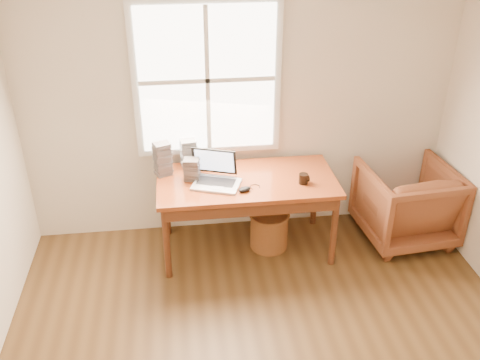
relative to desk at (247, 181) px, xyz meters
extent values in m
cube|color=white|center=(0.00, -1.80, 1.88)|extent=(4.00, 4.50, 0.02)
cube|color=beige|center=(0.00, 0.46, 0.57)|extent=(4.00, 0.02, 2.60)
cube|color=silver|center=(-0.30, 0.42, 0.82)|extent=(1.32, 0.05, 1.42)
cube|color=white|center=(-0.30, 0.39, 0.82)|extent=(1.20, 0.02, 1.30)
cube|color=silver|center=(-0.30, 0.38, 0.82)|extent=(0.04, 0.02, 1.30)
cube|color=silver|center=(-0.30, 0.38, 0.82)|extent=(1.20, 0.02, 0.04)
cube|color=brown|center=(0.00, 0.00, 0.00)|extent=(1.60, 0.80, 0.04)
imported|color=brown|center=(1.55, 0.00, -0.35)|extent=(0.88, 0.91, 0.76)
cylinder|color=brown|center=(0.22, 0.00, -0.55)|extent=(0.42, 0.42, 0.35)
ellipsoid|color=black|center=(-0.05, -0.21, 0.04)|extent=(0.13, 0.11, 0.04)
cylinder|color=black|center=(0.48, -0.14, 0.07)|extent=(0.10, 0.10, 0.09)
cube|color=#AEB4BA|center=(-0.50, 0.32, 0.16)|extent=(0.16, 0.14, 0.27)
cube|color=black|center=(-0.48, 0.06, 0.12)|extent=(0.15, 0.14, 0.20)
cube|color=gray|center=(-0.74, 0.19, 0.17)|extent=(0.17, 0.16, 0.31)
cube|color=#A9AEB4|center=(-0.38, 0.27, 0.10)|extent=(0.15, 0.14, 0.16)
camera|label=1|loc=(-0.59, -4.14, 2.32)|focal=40.00mm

